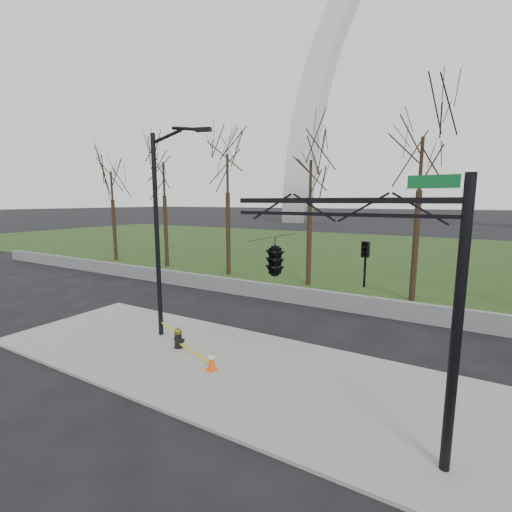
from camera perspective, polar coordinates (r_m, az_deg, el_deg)
The scene contains 11 objects.
ground at distance 12.52m, azimuth -5.21°, elevation -17.19°, with size 500.00×500.00×0.00m, color black.
sidewalk at distance 12.50m, azimuth -5.22°, elevation -16.98°, with size 18.00×6.00×0.10m, color gray.
grass_strip at distance 40.06m, azimuth 20.43°, elevation 0.48°, with size 120.00×40.00×0.06m, color #1D3513.
guardrail at distance 19.03m, azimuth 8.92°, elevation -6.60°, with size 60.00×0.30×0.90m, color #59595B.
gateway_arch at distance 88.61m, azimuth 27.28°, elevation 25.70°, with size 66.00×6.00×65.00m, color silver, non-canonical shape.
tree_row at distance 21.79m, azimuth 16.28°, elevation 6.49°, with size 48.61×4.00×9.43m.
fire_hydrant at distance 13.73m, azimuth -12.38°, elevation -12.83°, with size 0.48×0.32×0.78m.
traffic_cone at distance 11.96m, azimuth -7.17°, elevation -16.38°, with size 0.40×0.40×0.61m.
street_light at distance 14.24m, azimuth -14.92°, elevation 5.37°, with size 2.31×0.93×8.21m.
traffic_signal_mast at distance 8.38m, azimuth 7.62°, elevation -0.44°, with size 5.10×2.51×6.00m.
caution_tape at distance 13.51m, azimuth -11.73°, elevation -13.34°, with size 3.65×1.43×0.41m.
Camera 1 is at (6.56, -9.13, 5.49)m, focal length 24.84 mm.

